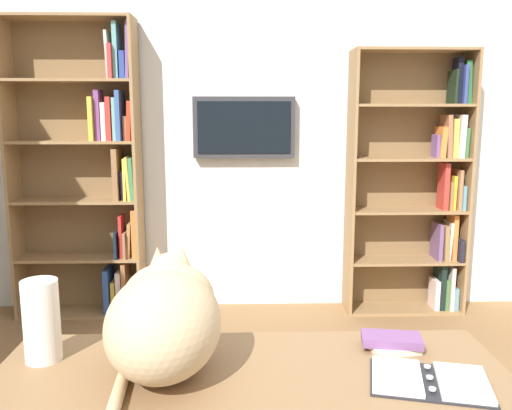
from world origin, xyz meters
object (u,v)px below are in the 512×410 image
(open_binder, at_px, (430,380))
(cat, at_px, (165,315))
(desk_book_stack, at_px, (392,342))
(bookshelf_right, at_px, (92,174))
(paper_towel_roll, at_px, (42,321))
(wall_mounted_tv, at_px, (244,127))
(bookshelf_left, at_px, (420,188))

(open_binder, bearing_deg, cat, -8.97)
(cat, distance_m, desk_book_stack, 0.74)
(bookshelf_right, bearing_deg, desk_book_stack, 124.34)
(cat, bearing_deg, paper_towel_roll, -8.66)
(bookshelf_right, height_order, wall_mounted_tv, bookshelf_right)
(bookshelf_right, relative_size, paper_towel_roll, 8.57)
(bookshelf_left, xyz_separation_m, bookshelf_right, (2.46, 0.00, 0.12))
(wall_mounted_tv, xyz_separation_m, desk_book_stack, (-0.46, 2.41, -0.63))
(cat, bearing_deg, desk_book_stack, -171.79)
(desk_book_stack, bearing_deg, bookshelf_right, -55.66)
(bookshelf_left, distance_m, wall_mounted_tv, 1.41)
(cat, distance_m, open_binder, 0.79)
(bookshelf_left, distance_m, desk_book_stack, 2.49)
(cat, xyz_separation_m, open_binder, (-0.76, 0.12, -0.16))
(wall_mounted_tv, relative_size, paper_towel_roll, 2.99)
(wall_mounted_tv, height_order, desk_book_stack, wall_mounted_tv)
(bookshelf_right, xyz_separation_m, wall_mounted_tv, (-1.13, -0.08, 0.34))
(open_binder, bearing_deg, paper_towel_roll, -8.87)
(bookshelf_right, relative_size, open_binder, 5.88)
(cat, bearing_deg, bookshelf_left, -123.16)
(paper_towel_roll, bearing_deg, wall_mounted_tv, -104.63)
(cat, height_order, paper_towel_roll, cat)
(desk_book_stack, bearing_deg, cat, 8.21)
(bookshelf_left, xyz_separation_m, desk_book_stack, (0.87, 2.33, -0.17))
(bookshelf_right, bearing_deg, bookshelf_left, -179.97)
(wall_mounted_tv, bearing_deg, cat, 84.26)
(cat, height_order, desk_book_stack, cat)
(bookshelf_left, height_order, bookshelf_right, bookshelf_right)
(wall_mounted_tv, bearing_deg, open_binder, 100.91)
(bookshelf_right, height_order, desk_book_stack, bookshelf_right)
(bookshelf_left, height_order, cat, bookshelf_left)
(bookshelf_right, height_order, cat, bookshelf_right)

